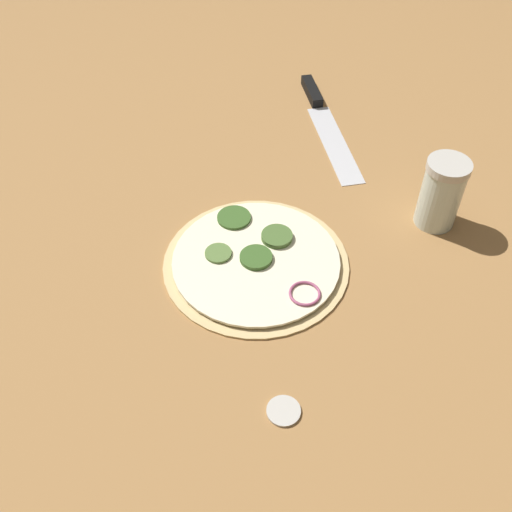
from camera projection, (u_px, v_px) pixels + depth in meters
ground_plane at (256, 264)px, 0.85m from camera, size 3.00×3.00×0.00m
pizza at (256, 261)px, 0.85m from camera, size 0.26×0.26×0.02m
knife at (321, 112)px, 1.10m from camera, size 0.06×0.32×0.02m
spice_jar at (441, 193)px, 0.87m from camera, size 0.06×0.06×0.11m
loose_cap at (284, 410)px, 0.69m from camera, size 0.04×0.04×0.01m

